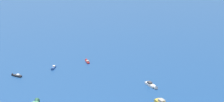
% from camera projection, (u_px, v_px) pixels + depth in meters
% --- Properties ---
extents(motorboat_far_stbd, '(4.71, 5.28, 1.64)m').
position_uv_depth(motorboat_far_stbd, '(16.00, 75.00, 168.49)').
color(motorboat_far_stbd, black).
rests_on(motorboat_far_stbd, ground_plane).
extents(motorboat_inshore, '(2.81, 7.83, 2.22)m').
position_uv_depth(motorboat_inshore, '(152.00, 85.00, 156.68)').
color(motorboat_inshore, white).
rests_on(motorboat_inshore, ground_plane).
extents(motorboat_ahead, '(3.84, 5.35, 1.56)m').
position_uv_depth(motorboat_ahead, '(53.00, 68.00, 178.66)').
color(motorboat_ahead, '#23478C').
rests_on(motorboat_ahead, ground_plane).
extents(motorboat_outer_ring_a, '(2.17, 5.73, 1.62)m').
position_uv_depth(motorboat_outer_ring_a, '(87.00, 61.00, 188.21)').
color(motorboat_outer_ring_a, '#B21E1E').
rests_on(motorboat_outer_ring_a, ground_plane).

